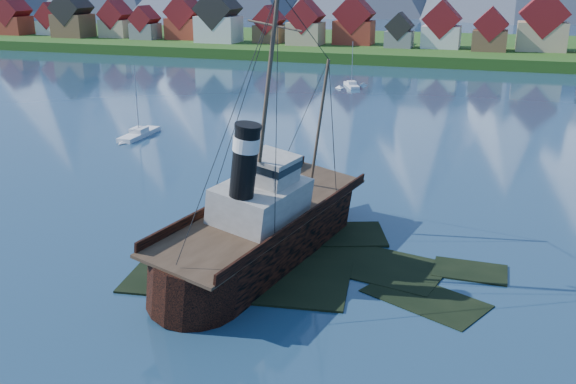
% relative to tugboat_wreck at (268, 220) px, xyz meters
% --- Properties ---
extents(ground, '(1400.00, 1400.00, 0.00)m').
position_rel_tugboat_wreck_xyz_m(ground, '(2.44, -3.62, -3.02)').
color(ground, '#1C384F').
rests_on(ground, ground).
extents(shoal, '(31.71, 21.24, 1.14)m').
position_rel_tugboat_wreck_xyz_m(shoal, '(4.21, -1.47, -3.37)').
color(shoal, black).
rests_on(shoal, ground).
extents(shore_bank, '(600.00, 80.00, 3.20)m').
position_rel_tugboat_wreck_xyz_m(shore_bank, '(2.44, 166.38, -3.02)').
color(shore_bank, '#1D4012').
rests_on(shore_bank, ground).
extents(seawall, '(600.00, 2.50, 2.00)m').
position_rel_tugboat_wreck_xyz_m(seawall, '(2.44, 128.38, -3.02)').
color(seawall, '#3F3D38').
rests_on(seawall, ground).
extents(town, '(250.96, 16.69, 17.30)m').
position_rel_tugboat_wreck_xyz_m(town, '(-30.68, 148.57, 5.96)').
color(town, maroon).
rests_on(town, ground).
extents(tugboat_wreck, '(7.05, 30.36, 24.06)m').
position_rel_tugboat_wreck_xyz_m(tugboat_wreck, '(0.00, 0.00, 0.00)').
color(tugboat_wreck, black).
rests_on(tugboat_wreck, ground).
extents(sailboat_a, '(2.44, 9.32, 11.35)m').
position_rel_tugboat_wreck_xyz_m(sailboat_a, '(-33.71, 34.64, -2.77)').
color(sailboat_a, silver).
rests_on(sailboat_a, ground).
extents(sailboat_c, '(5.21, 8.16, 10.39)m').
position_rel_tugboat_wreck_xyz_m(sailboat_c, '(-12.99, 90.49, -2.79)').
color(sailboat_c, silver).
rests_on(sailboat_c, ground).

